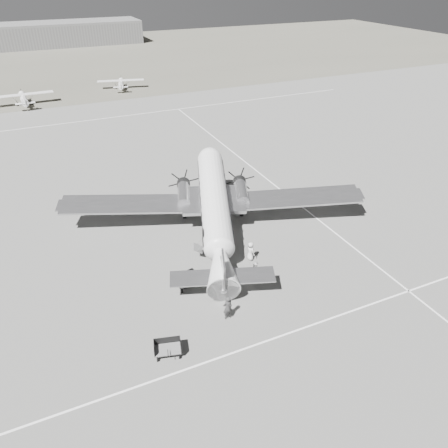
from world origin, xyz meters
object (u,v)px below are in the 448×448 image
(ramp_agent, at_px, (255,271))
(hangar_main, at_px, (70,33))
(passenger, at_px, (251,251))
(baggage_cart_far, at_px, (168,349))
(light_plane_right, at_px, (121,84))
(ground_crew, at_px, (228,308))
(light_plane_left, at_px, (24,99))
(baggage_cart_near, at_px, (187,281))
(dc3_airliner, at_px, (215,208))

(ramp_agent, bearing_deg, hangar_main, 16.90)
(passenger, bearing_deg, baggage_cart_far, 113.18)
(light_plane_right, height_order, baggage_cart_far, light_plane_right)
(hangar_main, distance_m, ground_crew, 131.09)
(baggage_cart_far, bearing_deg, ramp_agent, 41.88)
(light_plane_left, height_order, ramp_agent, light_plane_left)
(light_plane_right, distance_m, baggage_cart_near, 65.13)
(passenger, bearing_deg, hangar_main, -14.38)
(baggage_cart_near, height_order, passenger, passenger)
(hangar_main, height_order, baggage_cart_far, hangar_main)
(ramp_agent, xyz_separation_m, passenger, (0.97, 2.71, -0.03))
(hangar_main, xyz_separation_m, baggage_cart_near, (-8.51, -126.29, -2.76))
(ground_crew, bearing_deg, baggage_cart_far, 15.29)
(light_plane_right, height_order, passenger, light_plane_right)
(dc3_airliner, relative_size, passenger, 17.09)
(ramp_agent, bearing_deg, baggage_cart_near, 91.91)
(baggage_cart_near, height_order, ramp_agent, ramp_agent)
(baggage_cart_far, relative_size, ramp_agent, 1.05)
(light_plane_left, xyz_separation_m, baggage_cart_far, (5.21, -65.89, -0.57))
(ramp_agent, bearing_deg, light_plane_right, 14.48)
(ramp_agent, bearing_deg, passenger, -1.29)
(hangar_main, height_order, ground_crew, hangar_main)
(light_plane_right, bearing_deg, hangar_main, 104.63)
(ground_crew, xyz_separation_m, ramp_agent, (3.84, 3.04, -0.10))
(passenger, bearing_deg, baggage_cart_near, 87.16)
(baggage_cart_far, xyz_separation_m, ramp_agent, (8.81, 4.53, 0.36))
(light_plane_left, distance_m, ground_crew, 65.20)
(dc3_airliner, height_order, ground_crew, dc3_airliner)
(light_plane_left, bearing_deg, hangar_main, 73.63)
(ground_crew, relative_size, passenger, 1.15)
(baggage_cart_near, bearing_deg, ground_crew, -84.12)
(ground_crew, relative_size, ramp_agent, 1.12)
(light_plane_right, bearing_deg, dc3_airliner, -81.04)
(light_plane_right, xyz_separation_m, ground_crew, (-8.31, -68.98, 0.02))
(light_plane_right, bearing_deg, passenger, -79.67)
(dc3_airliner, bearing_deg, ramp_agent, -69.16)
(light_plane_left, distance_m, light_plane_right, 19.04)
(light_plane_left, xyz_separation_m, light_plane_right, (18.48, 4.59, -0.13))
(baggage_cart_far, distance_m, passenger, 12.17)
(light_plane_right, bearing_deg, light_plane_left, -152.56)
(hangar_main, distance_m, light_plane_right, 61.95)
(ground_crew, bearing_deg, dc3_airliner, -110.41)
(light_plane_left, bearing_deg, ramp_agent, -78.94)
(light_plane_right, bearing_deg, ramp_agent, -80.37)
(baggage_cart_near, distance_m, ramp_agent, 5.49)
(light_plane_right, height_order, ground_crew, ground_crew)
(ground_crew, bearing_deg, ramp_agent, -143.14)
(hangar_main, relative_size, dc3_airliner, 1.44)
(dc3_airliner, distance_m, passenger, 5.46)
(dc3_airliner, relative_size, baggage_cart_near, 15.25)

